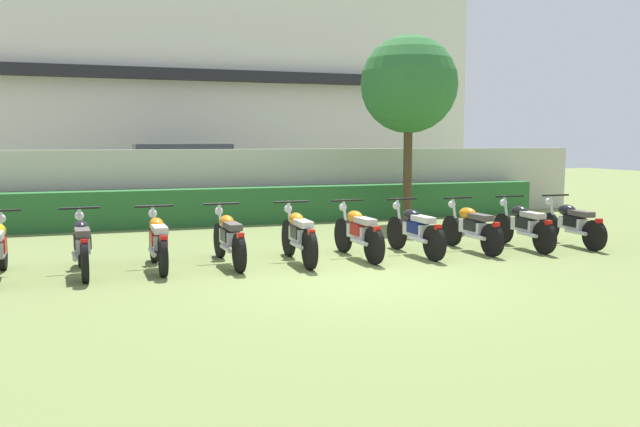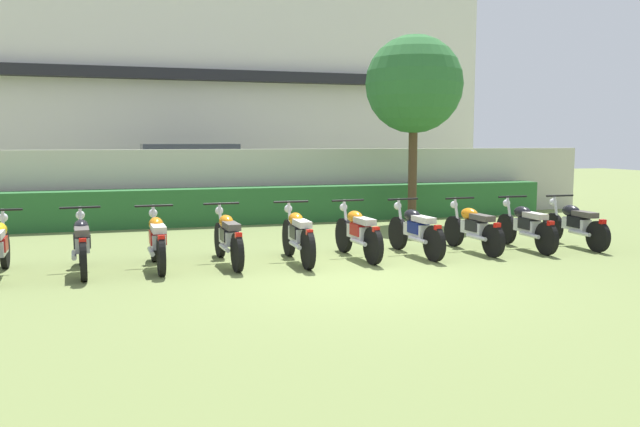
# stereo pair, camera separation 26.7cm
# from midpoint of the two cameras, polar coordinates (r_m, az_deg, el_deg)

# --- Properties ---
(ground) EXTENTS (60.00, 60.00, 0.00)m
(ground) POSITION_cam_midpoint_polar(r_m,az_deg,el_deg) (9.43, 4.06, -5.71)
(ground) COLOR olive
(building) EXTENTS (19.79, 6.50, 7.89)m
(building) POSITION_cam_midpoint_polar(r_m,az_deg,el_deg) (25.64, -9.66, 10.76)
(building) COLOR silver
(building) RESTS_ON ground
(compound_wall) EXTENTS (18.80, 0.30, 1.77)m
(compound_wall) POSITION_cam_midpoint_polar(r_m,az_deg,el_deg) (16.31, -5.20, 2.58)
(compound_wall) COLOR #BCB7A8
(compound_wall) RESTS_ON ground
(hedge_row) EXTENTS (15.04, 0.70, 0.87)m
(hedge_row) POSITION_cam_midpoint_polar(r_m,az_deg,el_deg) (15.67, -4.66, 0.76)
(hedge_row) COLOR #28602D
(hedge_row) RESTS_ON ground
(parked_car) EXTENTS (4.53, 2.12, 1.89)m
(parked_car) POSITION_cam_midpoint_polar(r_m,az_deg,el_deg) (19.29, -10.60, 3.24)
(parked_car) COLOR silver
(parked_car) RESTS_ON ground
(tree_near_inspector) EXTENTS (2.33, 2.33, 4.49)m
(tree_near_inspector) POSITION_cam_midpoint_polar(r_m,az_deg,el_deg) (15.82, 8.80, 11.18)
(tree_near_inspector) COLOR #4C3823
(tree_near_inspector) RESTS_ON ground
(motorcycle_in_row_1) EXTENTS (0.60, 1.86, 0.97)m
(motorcycle_in_row_1) POSITION_cam_midpoint_polar(r_m,az_deg,el_deg) (10.27, -19.62, -2.50)
(motorcycle_in_row_1) COLOR black
(motorcycle_in_row_1) RESTS_ON ground
(motorcycle_in_row_2) EXTENTS (0.60, 1.82, 0.96)m
(motorcycle_in_row_2) POSITION_cam_midpoint_polar(r_m,az_deg,el_deg) (10.32, -13.50, -2.29)
(motorcycle_in_row_2) COLOR black
(motorcycle_in_row_2) RESTS_ON ground
(motorcycle_in_row_3) EXTENTS (0.60, 1.94, 0.95)m
(motorcycle_in_row_3) POSITION_cam_midpoint_polar(r_m,az_deg,el_deg) (10.46, -7.42, -2.06)
(motorcycle_in_row_3) COLOR black
(motorcycle_in_row_3) RESTS_ON ground
(motorcycle_in_row_4) EXTENTS (0.60, 1.88, 0.97)m
(motorcycle_in_row_4) POSITION_cam_midpoint_polar(r_m,az_deg,el_deg) (10.52, -1.26, -1.89)
(motorcycle_in_row_4) COLOR black
(motorcycle_in_row_4) RESTS_ON ground
(motorcycle_in_row_5) EXTENTS (0.60, 1.85, 0.96)m
(motorcycle_in_row_5) POSITION_cam_midpoint_polar(r_m,az_deg,el_deg) (10.92, 4.07, -1.63)
(motorcycle_in_row_5) COLOR black
(motorcycle_in_row_5) RESTS_ON ground
(motorcycle_in_row_6) EXTENTS (0.60, 1.89, 0.96)m
(motorcycle_in_row_6) POSITION_cam_midpoint_polar(r_m,az_deg,el_deg) (11.31, 9.11, -1.43)
(motorcycle_in_row_6) COLOR black
(motorcycle_in_row_6) RESTS_ON ground
(motorcycle_in_row_7) EXTENTS (0.60, 1.82, 0.94)m
(motorcycle_in_row_7) POSITION_cam_midpoint_polar(r_m,az_deg,el_deg) (11.90, 14.01, -1.19)
(motorcycle_in_row_7) COLOR black
(motorcycle_in_row_7) RESTS_ON ground
(motorcycle_in_row_8) EXTENTS (0.60, 1.85, 0.95)m
(motorcycle_in_row_8) POSITION_cam_midpoint_polar(r_m,az_deg,el_deg) (12.42, 18.34, -1.01)
(motorcycle_in_row_8) COLOR black
(motorcycle_in_row_8) RESTS_ON ground
(motorcycle_in_row_9) EXTENTS (0.60, 1.87, 0.94)m
(motorcycle_in_row_9) POSITION_cam_midpoint_polar(r_m,az_deg,el_deg) (13.07, 22.16, -0.82)
(motorcycle_in_row_9) COLOR black
(motorcycle_in_row_9) RESTS_ON ground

